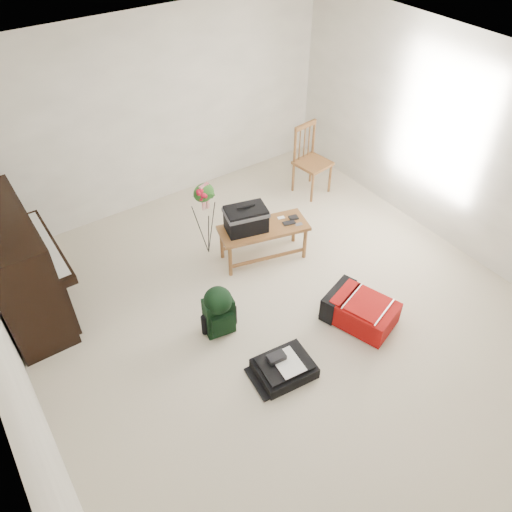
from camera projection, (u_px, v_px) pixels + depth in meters
floor at (281, 314)px, 5.44m from camera, size 5.00×5.50×0.01m
ceiling at (291, 93)px, 3.79m from camera, size 5.00×5.50×0.01m
wall_back at (155, 114)px, 6.31m from camera, size 5.00×0.04×2.50m
wall_left at (5, 345)px, 3.55m from camera, size 0.04×5.50×2.50m
wall_right at (461, 147)px, 5.67m from camera, size 0.04×5.50×2.50m
piano at (18, 269)px, 5.11m from camera, size 0.71×1.50×1.25m
bench at (253, 224)px, 5.72m from camera, size 1.12×0.67×0.81m
dining_chair at (311, 161)px, 6.93m from camera, size 0.48×0.48×0.99m
red_suitcase at (357, 308)px, 5.29m from camera, size 0.68×0.84×0.30m
black_duffel at (284, 367)px, 4.81m from camera, size 0.58×0.49×0.23m
green_backpack at (219, 309)px, 5.05m from camera, size 0.33×0.30×0.60m
flower_stand at (206, 220)px, 5.89m from camera, size 0.39×0.39×1.03m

